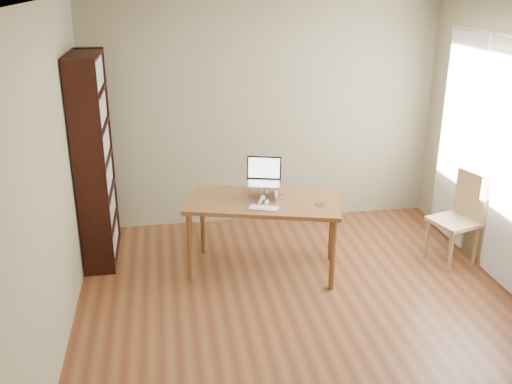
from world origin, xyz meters
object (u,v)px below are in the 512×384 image
(desk, at_px, (264,209))
(bookshelf, at_px, (95,160))
(keyboard, at_px, (264,208))
(chair, at_px, (461,216))
(cat, at_px, (265,190))
(laptop, at_px, (262,177))

(desk, bearing_deg, bookshelf, 175.73)
(keyboard, distance_m, chair, 2.06)
(keyboard, height_order, cat, cat)
(cat, relative_size, chair, 0.51)
(keyboard, xyz_separation_m, chair, (2.04, 0.09, -0.26))
(keyboard, bearing_deg, chair, 23.03)
(laptop, xyz_separation_m, chair, (2.00, -0.27, -0.44))
(desk, height_order, chair, chair)
(desk, distance_m, keyboard, 0.25)
(bookshelf, relative_size, chair, 2.25)
(cat, bearing_deg, laptop, 154.37)
(keyboard, height_order, chair, chair)
(bookshelf, bearing_deg, cat, -16.32)
(bookshelf, distance_m, chair, 3.72)
(desk, relative_size, laptop, 4.14)
(laptop, distance_m, chair, 2.07)
(cat, bearing_deg, bookshelf, -177.00)
(desk, height_order, keyboard, keyboard)
(bookshelf, bearing_deg, desk, -20.15)
(laptop, relative_size, chair, 0.41)
(laptop, distance_m, keyboard, 0.40)
(desk, height_order, laptop, laptop)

